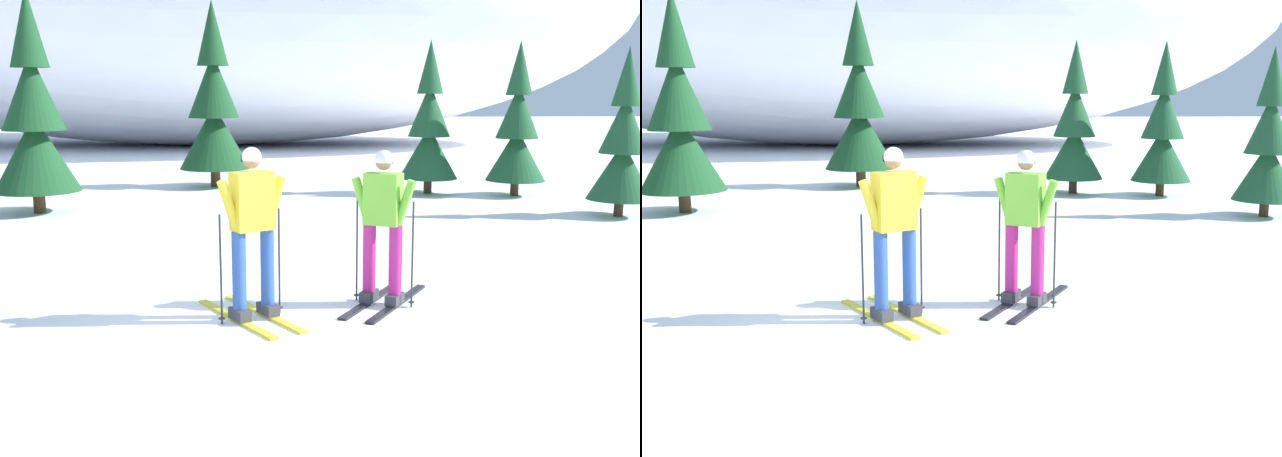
# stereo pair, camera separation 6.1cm
# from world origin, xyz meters

# --- Properties ---
(ground_plane) EXTENTS (120.00, 120.00, 0.00)m
(ground_plane) POSITION_xyz_m (0.00, 0.00, 0.00)
(ground_plane) COLOR white
(skier_yellow_jacket) EXTENTS (1.24, 1.63, 1.86)m
(skier_yellow_jacket) POSITION_xyz_m (0.40, 0.71, 0.99)
(skier_yellow_jacket) COLOR gold
(skier_yellow_jacket) RESTS_ON ground
(skier_lime_jacket) EXTENTS (1.19, 1.70, 1.79)m
(skier_lime_jacket) POSITION_xyz_m (1.85, 1.21, 0.93)
(skier_lime_jacket) COLOR black
(skier_lime_jacket) RESTS_ON ground
(pine_tree_far_left) EXTENTS (1.69, 1.69, 4.38)m
(pine_tree_far_left) POSITION_xyz_m (-4.20, 8.02, 1.83)
(pine_tree_far_left) COLOR #47301E
(pine_tree_far_left) RESTS_ON ground
(pine_tree_center_left) EXTENTS (1.78, 1.78, 4.62)m
(pine_tree_center_left) POSITION_xyz_m (-1.04, 11.99, 1.93)
(pine_tree_center_left) COLOR #47301E
(pine_tree_center_left) RESTS_ON ground
(pine_tree_center) EXTENTS (1.38, 1.38, 3.58)m
(pine_tree_center) POSITION_xyz_m (4.13, 10.54, 1.50)
(pine_tree_center) COLOR #47301E
(pine_tree_center) RESTS_ON ground
(pine_tree_center_right) EXTENTS (1.36, 1.36, 3.53)m
(pine_tree_center_right) POSITION_xyz_m (6.07, 10.04, 1.48)
(pine_tree_center_right) COLOR #47301E
(pine_tree_center_right) RESTS_ON ground
(pine_tree_far_right) EXTENTS (1.26, 1.26, 3.26)m
(pine_tree_far_right) POSITION_xyz_m (7.25, 7.10, 1.36)
(pine_tree_far_right) COLOR #47301E
(pine_tree_far_right) RESTS_ON ground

